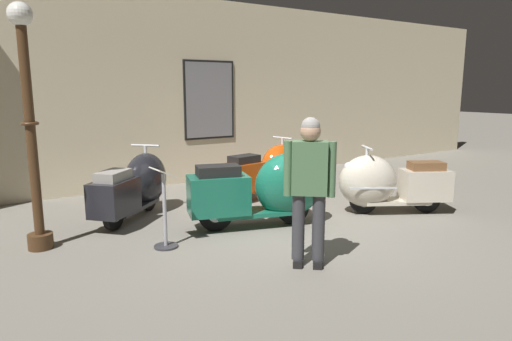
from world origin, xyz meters
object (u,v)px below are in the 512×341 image
object	(u,v)px
scooter_1	(268,189)
scooter_2	(270,170)
scooter_0	(137,185)
lamppost	(30,127)
visitor_0	(309,182)
info_stanchion	(165,215)
scooter_3	(385,183)

from	to	relation	value
scooter_1	scooter_2	size ratio (longest dim) A/B	1.13
scooter_0	scooter_2	bearing A→B (deg)	-43.79
lamppost	visitor_0	distance (m)	3.15
visitor_0	lamppost	bearing A→B (deg)	87.33
scooter_2	info_stanchion	world-z (taller)	scooter_2
scooter_0	info_stanchion	bearing A→B (deg)	-139.70
scooter_1	scooter_2	distance (m)	1.74
scooter_0	scooter_1	size ratio (longest dim) A/B	0.80
visitor_0	scooter_3	bearing A→B (deg)	-27.17
visitor_0	scooter_0	bearing A→B (deg)	57.45
scooter_1	scooter_2	xyz separation A→B (m)	(1.01, 1.41, -0.06)
lamppost	scooter_0	bearing A→B (deg)	26.76
visitor_0	info_stanchion	distance (m)	1.78
lamppost	visitor_0	size ratio (longest dim) A/B	1.76
info_stanchion	lamppost	bearing A→B (deg)	148.64
scooter_0	scooter_3	xyz separation A→B (m)	(3.14, -1.85, -0.01)
scooter_1	scooter_3	bearing A→B (deg)	2.97
scooter_3	lamppost	bearing A→B (deg)	14.86
scooter_2	info_stanchion	xyz separation A→B (m)	(-2.50, -1.45, -0.07)
scooter_2	visitor_0	xyz separation A→B (m)	(-1.46, -2.80, 0.45)
scooter_1	visitor_0	size ratio (longest dim) A/B	1.23
scooter_1	visitor_0	distance (m)	1.51
scooter_1	info_stanchion	xyz separation A→B (m)	(-1.49, -0.04, -0.12)
scooter_0	scooter_2	distance (m)	2.34
scooter_2	visitor_0	distance (m)	3.18
scooter_0	scooter_3	world-z (taller)	scooter_0
info_stanchion	scooter_2	bearing A→B (deg)	30.18
scooter_0	info_stanchion	distance (m)	1.47
scooter_1	lamppost	bearing A→B (deg)	-178.36
scooter_2	info_stanchion	distance (m)	2.89
scooter_3	scooter_2	bearing A→B (deg)	-37.58
scooter_3	lamppost	size ratio (longest dim) A/B	0.61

